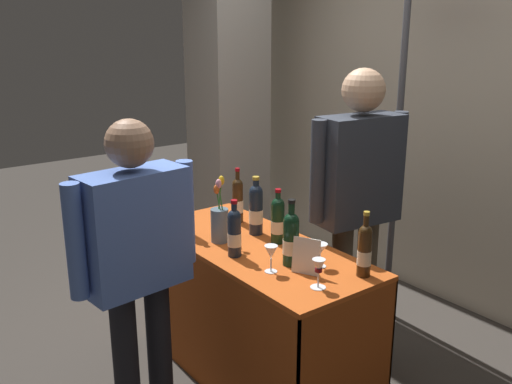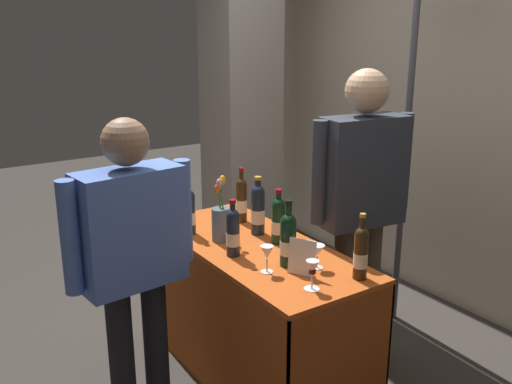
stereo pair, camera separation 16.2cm
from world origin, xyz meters
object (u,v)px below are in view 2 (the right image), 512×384
at_px(concrete_pillar, 240,43).
at_px(taster_foreground_right, 132,252).
at_px(wine_glass_mid, 317,251).
at_px(vendor_presenter, 361,191).
at_px(featured_wine_bottle, 288,239).
at_px(display_bottle_0, 189,211).
at_px(wine_glass_near_taster, 267,253).
at_px(tasting_table, 256,290).
at_px(wine_glass_near_vendor, 312,269).
at_px(booth_signpost, 408,123).
at_px(flower_vase, 220,221).

relative_size(concrete_pillar, taster_foreground_right, 2.31).
bearing_deg(wine_glass_mid, vendor_presenter, 114.98).
relative_size(featured_wine_bottle, display_bottle_0, 1.09).
bearing_deg(wine_glass_near_taster, vendor_presenter, 100.78).
bearing_deg(tasting_table, display_bottle_0, -149.94).
height_order(wine_glass_near_vendor, wine_glass_mid, wine_glass_near_vendor).
height_order(wine_glass_mid, vendor_presenter, vendor_presenter).
height_order(display_bottle_0, booth_signpost, booth_signpost).
xyz_separation_m(tasting_table, wine_glass_near_vendor, (0.57, -0.08, 0.36)).
xyz_separation_m(wine_glass_near_taster, taster_foreground_right, (-0.28, -0.56, 0.04)).
bearing_deg(wine_glass_near_taster, display_bottle_0, -174.32).
bearing_deg(taster_foreground_right, concrete_pillar, 39.29).
height_order(wine_glass_mid, flower_vase, flower_vase).
distance_m(wine_glass_near_taster, taster_foreground_right, 0.62).
relative_size(concrete_pillar, wine_glass_near_taster, 26.83).
relative_size(wine_glass_near_vendor, wine_glass_near_taster, 1.03).
distance_m(display_bottle_0, wine_glass_near_vendor, 0.94).
bearing_deg(flower_vase, wine_glass_near_vendor, 3.07).
height_order(concrete_pillar, wine_glass_near_taster, concrete_pillar).
bearing_deg(wine_glass_near_taster, wine_glass_mid, 67.35).
xyz_separation_m(tasting_table, taster_foreground_right, (0.03, -0.70, 0.40)).
xyz_separation_m(flower_vase, taster_foreground_right, (0.20, -0.58, 0.02)).
distance_m(concrete_pillar, wine_glass_mid, 2.36).
bearing_deg(tasting_table, wine_glass_near_vendor, -7.87).
bearing_deg(booth_signpost, wine_glass_near_taster, -75.27).
distance_m(flower_vase, taster_foreground_right, 0.62).
xyz_separation_m(concrete_pillar, wine_glass_mid, (2.01, -0.83, -0.91)).
height_order(featured_wine_bottle, taster_foreground_right, taster_foreground_right).
bearing_deg(display_bottle_0, wine_glass_near_taster, 5.68).
bearing_deg(vendor_presenter, display_bottle_0, -26.14).
xyz_separation_m(tasting_table, wine_glass_near_taster, (0.31, -0.14, 0.36)).
bearing_deg(wine_glass_near_vendor, featured_wine_bottle, 166.16).
distance_m(featured_wine_bottle, vendor_presenter, 0.63).
distance_m(concrete_pillar, booth_signpost, 1.65).
distance_m(display_bottle_0, taster_foreground_right, 0.63).
distance_m(featured_wine_bottle, wine_glass_near_taster, 0.14).
bearing_deg(featured_wine_bottle, tasting_table, 177.67).
bearing_deg(display_bottle_0, concrete_pillar, 137.90).
bearing_deg(wine_glass_near_vendor, wine_glass_mid, 135.00).
height_order(featured_wine_bottle, wine_glass_near_vendor, featured_wine_bottle).
relative_size(featured_wine_bottle, flower_vase, 0.92).
distance_m(concrete_pillar, tasting_table, 2.24).
relative_size(featured_wine_bottle, wine_glass_near_taster, 2.51).
bearing_deg(concrete_pillar, wine_glass_near_vendor, -24.62).
height_order(display_bottle_0, wine_glass_mid, display_bottle_0).
distance_m(wine_glass_mid, booth_signpost, 1.24).
xyz_separation_m(flower_vase, vendor_presenter, (0.34, 0.71, 0.13)).
relative_size(tasting_table, wine_glass_near_taster, 10.59).
relative_size(vendor_presenter, taster_foreground_right, 1.11).
bearing_deg(concrete_pillar, booth_signpost, 8.61).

